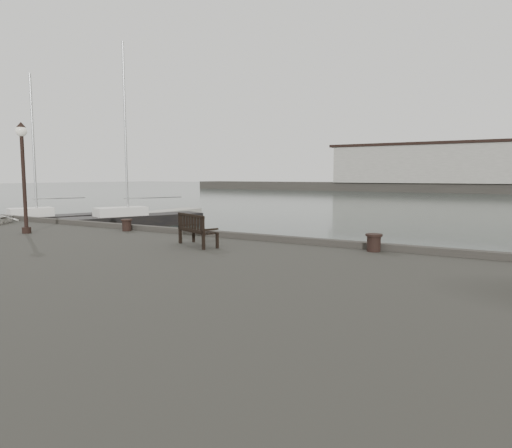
# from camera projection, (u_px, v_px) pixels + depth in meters

# --- Properties ---
(ground) EXTENTS (400.00, 400.00, 0.00)m
(ground) POSITION_uv_depth(u_px,v_px,m) (257.00, 287.00, 14.75)
(ground) COLOR black
(ground) RESTS_ON ground
(pontoon) EXTENTS (2.00, 24.00, 0.50)m
(pontoon) POSITION_uv_depth(u_px,v_px,m) (91.00, 221.00, 33.40)
(pontoon) COLOR #AEABA1
(pontoon) RESTS_ON ground
(breakwater) EXTENTS (140.00, 9.50, 12.20)m
(breakwater) POSITION_uv_depth(u_px,v_px,m) (461.00, 172.00, 95.38)
(breakwater) COLOR #383530
(breakwater) RESTS_ON ground
(bench) EXTENTS (1.63, 1.13, 0.89)m
(bench) POSITION_uv_depth(u_px,v_px,m) (197.00, 236.00, 13.13)
(bench) COLOR black
(bench) RESTS_ON quay
(bollard_left) EXTENTS (0.53, 0.53, 0.43)m
(bollard_left) POSITION_uv_depth(u_px,v_px,m) (127.00, 225.00, 16.68)
(bollard_left) COLOR black
(bollard_left) RESTS_ON quay
(bollard_right) EXTENTS (0.57, 0.57, 0.47)m
(bollard_right) POSITION_uv_depth(u_px,v_px,m) (374.00, 243.00, 12.15)
(bollard_right) COLOR black
(bollard_right) RESTS_ON quay
(lamp_post) EXTENTS (0.39, 0.39, 3.86)m
(lamp_post) POSITION_uv_depth(u_px,v_px,m) (23.00, 162.00, 15.76)
(lamp_post) COLOR black
(lamp_post) RESTS_ON quay
(yacht_a) EXTENTS (4.61, 8.03, 10.92)m
(yacht_a) POSITION_uv_depth(u_px,v_px,m) (43.00, 224.00, 31.47)
(yacht_a) COLOR black
(yacht_a) RESTS_ON ground
(yacht_c) EXTENTS (5.96, 9.93, 13.14)m
(yacht_c) POSITION_uv_depth(u_px,v_px,m) (135.00, 223.00, 32.17)
(yacht_c) COLOR black
(yacht_c) RESTS_ON ground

